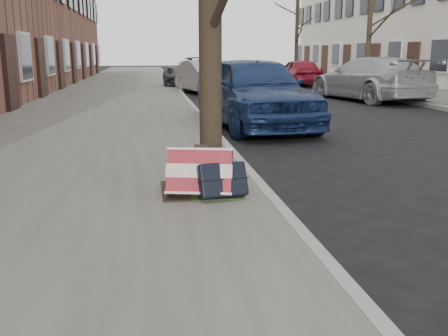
{
  "coord_description": "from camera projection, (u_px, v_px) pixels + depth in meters",
  "views": [
    {
      "loc": [
        -2.54,
        -4.21,
        1.64
      ],
      "look_at": [
        -1.78,
        0.8,
        0.46
      ],
      "focal_mm": 40.0,
      "sensor_mm": 36.0,
      "label": 1
    }
  ],
  "objects": [
    {
      "name": "tree_far_c",
      "position": [
        297.0,
        36.0,
        32.56
      ],
      "size": [
        0.24,
        0.24,
        5.1
      ],
      "primitive_type": "cylinder",
      "color": "black",
      "rests_on": "far_sidewalk"
    },
    {
      "name": "suitcase_red",
      "position": [
        200.0,
        173.0,
        5.32
      ],
      "size": [
        0.75,
        0.52,
        0.53
      ],
      "primitive_type": "cube",
      "rotation": [
        -0.42,
        0.0,
        -0.23
      ],
      "color": "maroon",
      "rests_on": "near_sidewalk"
    },
    {
      "name": "near_sidewalk",
      "position": [
        117.0,
        95.0,
        18.69
      ],
      "size": [
        5.0,
        70.0,
        0.12
      ],
      "primitive_type": "cube",
      "color": "slate",
      "rests_on": "ground"
    },
    {
      "name": "tree_far_b",
      "position": [
        369.0,
        30.0,
        21.95
      ],
      "size": [
        0.22,
        0.22,
        4.92
      ],
      "primitive_type": "cylinder",
      "color": "black",
      "rests_on": "far_sidewalk"
    },
    {
      "name": "ground",
      "position": [
        419.0,
        227.0,
        4.8
      ],
      "size": [
        120.0,
        120.0,
        0.0
      ],
      "primitive_type": "plane",
      "color": "black",
      "rests_on": "ground"
    },
    {
      "name": "car_near_mid",
      "position": [
        206.0,
        77.0,
        19.74
      ],
      "size": [
        2.36,
        4.23,
        1.32
      ],
      "primitive_type": "imported",
      "rotation": [
        0.0,
        0.0,
        0.25
      ],
      "color": "#96989D",
      "rests_on": "ground"
    },
    {
      "name": "car_near_front",
      "position": [
        254.0,
        91.0,
        11.04
      ],
      "size": [
        2.35,
        4.84,
        1.59
      ],
      "primitive_type": "imported",
      "rotation": [
        0.0,
        0.0,
        0.1
      ],
      "color": "navy",
      "rests_on": "ground"
    },
    {
      "name": "car_near_back",
      "position": [
        197.0,
        72.0,
        24.2
      ],
      "size": [
        3.84,
        5.57,
        1.41
      ],
      "primitive_type": "imported",
      "rotation": [
        0.0,
        0.0,
        -0.32
      ],
      "color": "#37373C",
      "rests_on": "ground"
    },
    {
      "name": "car_far_front",
      "position": [
        369.0,
        79.0,
        17.15
      ],
      "size": [
        3.0,
        5.42,
        1.49
      ],
      "primitive_type": "imported",
      "rotation": [
        0.0,
        0.0,
        3.33
      ],
      "color": "#A2A3A9",
      "rests_on": "ground"
    },
    {
      "name": "far_sidewalk",
      "position": [
        404.0,
        92.0,
        20.37
      ],
      "size": [
        4.0,
        70.0,
        0.12
      ],
      "primitive_type": "cube",
      "color": "slate",
      "rests_on": "ground"
    },
    {
      "name": "suitcase_navy",
      "position": [
        222.0,
        180.0,
        5.27
      ],
      "size": [
        0.57,
        0.39,
        0.41
      ],
      "primitive_type": "cube",
      "rotation": [
        -0.42,
        0.0,
        0.18
      ],
      "color": "black",
      "rests_on": "near_sidewalk"
    },
    {
      "name": "dirt_patch",
      "position": [
        200.0,
        189.0,
        5.63
      ],
      "size": [
        0.85,
        0.85,
        0.02
      ],
      "primitive_type": "cube",
      "color": "black",
      "rests_on": "near_sidewalk"
    },
    {
      "name": "car_far_back",
      "position": [
        299.0,
        72.0,
        24.91
      ],
      "size": [
        1.57,
        3.89,
        1.32
      ],
      "primitive_type": "imported",
      "rotation": [
        0.0,
        0.0,
        3.14
      ],
      "color": "maroon",
      "rests_on": "ground"
    }
  ]
}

